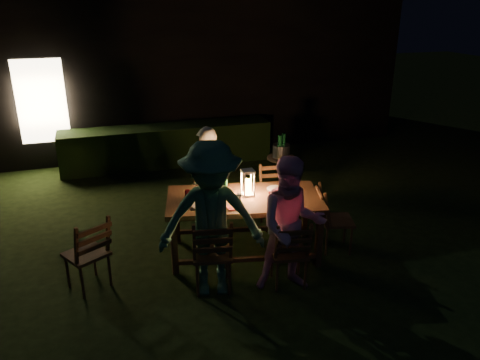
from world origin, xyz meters
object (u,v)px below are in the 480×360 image
object	(u,v)px
bottle_bucket_b	(283,147)
dining_table	(244,203)
chair_near_right	(289,264)
chair_near_left	(213,266)
person_house_side	(207,179)
person_opp_left	(211,220)
bottle_table	(225,188)
chair_far_right	(275,208)
chair_spare	(89,266)
bottle_bucket_a	(280,149)
chair_far_left	(208,212)
chair_end	(335,230)
ice_bucket	(281,151)
lantern	(248,184)
person_opp_right	(291,225)
side_table	(281,161)

from	to	relation	value
bottle_bucket_b	dining_table	bearing A→B (deg)	-124.99
chair_near_right	bottle_bucket_b	xyz separation A→B (m)	(1.02, 2.71, 0.54)
chair_near_left	person_house_side	xyz separation A→B (m)	(0.33, 1.56, 0.48)
bottle_bucket_b	person_house_side	bearing A→B (deg)	-148.45
chair_near_right	person_opp_left	size ratio (longest dim) A/B	0.50
bottle_table	chair_far_right	bearing A→B (deg)	32.05
chair_spare	person_house_side	distance (m)	2.09
person_opp_left	bottle_bucket_a	xyz separation A→B (m)	(1.81, 2.49, -0.10)
chair_near_left	chair_far_left	world-z (taller)	chair_near_left
chair_end	bottle_bucket_b	xyz separation A→B (m)	(0.10, 2.11, 0.53)
ice_bucket	lantern	bearing A→B (deg)	-123.81
chair_far_left	lantern	distance (m)	1.12
bottle_bucket_a	chair_far_right	bearing A→B (deg)	-113.99
chair_near_left	ice_bucket	bearing A→B (deg)	63.65
chair_near_left	bottle_table	distance (m)	1.03
lantern	chair_far_right	bearing A→B (deg)	43.40
dining_table	person_house_side	world-z (taller)	person_house_side
chair_far_left	chair_far_right	world-z (taller)	chair_far_right
dining_table	bottle_table	bearing A→B (deg)	180.00
chair_spare	bottle_bucket_b	world-z (taller)	bottle_bucket_b
chair_end	lantern	world-z (taller)	lantern
chair_far_right	person_opp_left	world-z (taller)	person_opp_left
chair_end	bottle_table	world-z (taller)	bottle_table
chair_far_right	bottle_bucket_b	xyz separation A→B (m)	(0.61, 1.22, 0.53)
person_opp_left	bottle_table	distance (m)	0.85
chair_near_right	lantern	bearing A→B (deg)	114.70
ice_bucket	chair_spare	bearing A→B (deg)	-147.77
chair_far_right	person_opp_right	size ratio (longest dim) A/B	0.59
chair_spare	bottle_table	bearing A→B (deg)	-21.44
chair_near_right	lantern	xyz separation A→B (m)	(-0.22, 0.88, 0.70)
person_opp_right	lantern	xyz separation A→B (m)	(-0.21, 0.93, 0.17)
bottle_table	bottle_bucket_a	world-z (taller)	bottle_table
chair_spare	person_opp_right	size ratio (longest dim) A/B	0.60
chair_far_right	chair_end	world-z (taller)	chair_far_right
chair_near_right	chair_far_right	xyz separation A→B (m)	(0.41, 1.49, 0.01)
chair_far_right	person_house_side	xyz separation A→B (m)	(-0.97, 0.26, 0.49)
lantern	ice_bucket	xyz separation A→B (m)	(1.19, 1.78, -0.21)
chair_far_left	person_house_side	size ratio (longest dim) A/B	0.59
chair_near_left	dining_table	bearing A→B (deg)	58.21
chair_end	person_opp_right	xyz separation A→B (m)	(-0.93, -0.64, 0.52)
chair_end	person_opp_left	bearing A→B (deg)	-60.18
person_opp_right	bottle_bucket_b	size ratio (longest dim) A/B	5.05
person_house_side	side_table	world-z (taller)	person_house_side
chair_far_left	side_table	distance (m)	1.84
dining_table	chair_spare	size ratio (longest dim) A/B	2.20
bottle_table	lantern	bearing A→B (deg)	-2.45
ice_bucket	chair_near_left	bearing A→B (deg)	-126.72
dining_table	chair_end	xyz separation A→B (m)	(1.20, -0.25, -0.45)
bottle_table	person_opp_right	bearing A→B (deg)	-61.42
side_table	bottle_bucket_a	size ratio (longest dim) A/B	2.05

